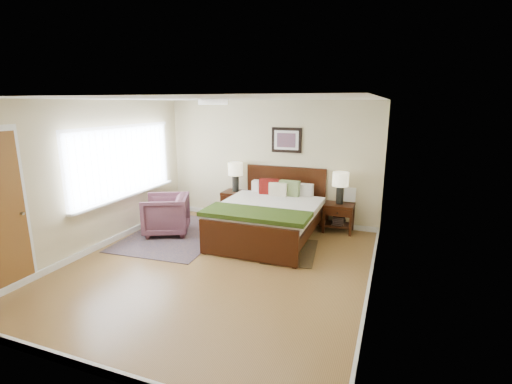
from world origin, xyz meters
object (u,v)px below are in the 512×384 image
nightstand_left (235,197)px  rug_persian (177,234)px  lamp_left (235,172)px  lamp_right (340,183)px  bed (269,211)px  armchair (166,214)px  nightstand_right (339,215)px

nightstand_left → rug_persian: 1.50m
lamp_left → lamp_right: 2.17m
bed → lamp_left: size_ratio=3.55×
lamp_right → rug_persian: lamp_right is taller
bed → armchair: bearing=-167.4°
nightstand_left → nightstand_right: 2.18m
nightstand_right → lamp_left: (-2.17, 0.01, 0.69)m
rug_persian → nightstand_left: bearing=58.3°
bed → lamp_right: 1.48m
bed → nightstand_left: bearing=141.9°
lamp_left → lamp_right: (2.17, 0.00, -0.06)m
nightstand_left → nightstand_right: size_ratio=1.10×
armchair → rug_persian: bearing=64.3°
lamp_left → lamp_right: bearing=0.0°
lamp_right → armchair: lamp_right is taller
lamp_left → lamp_right: lamp_left is taller
nightstand_right → rug_persian: size_ratio=0.24×
nightstand_right → nightstand_left: bearing=-179.8°
lamp_left → armchair: 1.69m
nightstand_right → bed: bearing=-144.1°
bed → lamp_right: bed is taller
lamp_left → armchair: size_ratio=0.74×
rug_persian → bed: bearing=10.5°
bed → nightstand_right: (1.14, 0.82, -0.19)m
bed → nightstand_left: size_ratio=3.49×
nightstand_left → armchair: 1.54m
nightstand_left → lamp_right: (2.17, 0.02, 0.48)m
bed → rug_persian: (-1.70, -0.43, -0.53)m
lamp_right → armchair: (-3.07, -1.27, -0.60)m
bed → rug_persian: size_ratio=0.93×
lamp_right → lamp_left: bearing=180.0°
nightstand_right → armchair: 3.31m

